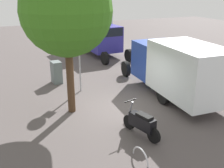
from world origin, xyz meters
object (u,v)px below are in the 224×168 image
at_px(motorcycle, 142,123).
at_px(utility_cabinet, 56,72).
at_px(stop_sign, 79,50).
at_px(street_tree, 66,11).
at_px(box_truck_far, 95,32).
at_px(bike_rack_hoop, 140,160).
at_px(box_truck_near, 176,66).

bearing_deg(motorcycle, utility_cabinet, -2.50).
distance_m(stop_sign, street_tree, 3.17).
bearing_deg(box_truck_far, motorcycle, -16.20).
bearing_deg(bike_rack_hoop, street_tree, 12.63).
bearing_deg(utility_cabinet, stop_sign, -154.78).
distance_m(box_truck_near, box_truck_far, 10.61).
xyz_separation_m(motorcycle, street_tree, (3.02, 1.71, 3.69)).
bearing_deg(box_truck_far, bike_rack_hoop, -17.86).
height_order(box_truck_far, utility_cabinet, box_truck_far).
distance_m(street_tree, utility_cabinet, 5.31).
relative_size(box_truck_near, box_truck_far, 0.98).
bearing_deg(stop_sign, utility_cabinet, 25.22).
height_order(stop_sign, utility_cabinet, stop_sign).
bearing_deg(motorcycle, bike_rack_hoop, 134.60).
bearing_deg(utility_cabinet, bike_rack_hoop, -175.14).
bearing_deg(box_truck_far, stop_sign, -28.07).
bearing_deg(street_tree, box_truck_near, -94.57).
xyz_separation_m(motorcycle, stop_sign, (5.18, 0.62, 1.64)).
distance_m(stop_sign, utility_cabinet, 2.47).
height_order(box_truck_near, motorcycle, box_truck_near).
relative_size(box_truck_near, stop_sign, 2.23).
bearing_deg(stop_sign, box_truck_near, -122.83).
height_order(motorcycle, stop_sign, stop_sign).
xyz_separation_m(box_truck_far, utility_cabinet, (-6.30, 4.67, -1.03)).
bearing_deg(street_tree, box_truck_far, -25.81).
distance_m(motorcycle, bike_rack_hoop, 1.54).
bearing_deg(motorcycle, stop_sign, -7.42).
bearing_deg(box_truck_near, street_tree, 88.91).
distance_m(motorcycle, street_tree, 5.06).
height_order(motorcycle, utility_cabinet, utility_cabinet).
xyz_separation_m(street_tree, utility_cabinet, (3.90, -0.26, -3.59)).
bearing_deg(bike_rack_hoop, stop_sign, -1.13).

